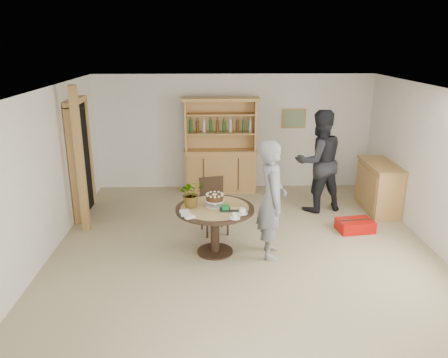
% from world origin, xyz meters
% --- Properties ---
extents(ground, '(7.00, 7.00, 0.00)m').
position_xyz_m(ground, '(0.00, 0.00, 0.00)').
color(ground, tan).
rests_on(ground, ground).
extents(room_shell, '(6.04, 7.04, 2.52)m').
position_xyz_m(room_shell, '(0.00, 0.01, 1.74)').
color(room_shell, white).
rests_on(room_shell, ground).
extents(doorway, '(0.13, 1.10, 2.18)m').
position_xyz_m(doorway, '(-2.93, 2.00, 1.11)').
color(doorway, black).
rests_on(doorway, ground).
extents(pine_post, '(0.12, 0.12, 2.50)m').
position_xyz_m(pine_post, '(-2.70, 1.20, 1.25)').
color(pine_post, '#AD7949').
rests_on(pine_post, ground).
extents(hutch, '(1.62, 0.54, 2.04)m').
position_xyz_m(hutch, '(-0.30, 3.24, 0.69)').
color(hutch, tan).
rests_on(hutch, ground).
extents(sideboard, '(0.54, 1.26, 0.94)m').
position_xyz_m(sideboard, '(2.74, 2.00, 0.47)').
color(sideboard, tan).
rests_on(sideboard, ground).
extents(dining_table, '(1.20, 1.20, 0.76)m').
position_xyz_m(dining_table, '(-0.45, 0.27, 0.60)').
color(dining_table, black).
rests_on(dining_table, ground).
extents(dining_chair, '(0.52, 0.52, 0.95)m').
position_xyz_m(dining_chair, '(-0.47, 1.10, 0.54)').
color(dining_chair, black).
rests_on(dining_chair, ground).
extents(birthday_cake, '(0.30, 0.30, 0.20)m').
position_xyz_m(birthday_cake, '(-0.45, 0.32, 0.88)').
color(birthday_cake, white).
rests_on(birthday_cake, dining_table).
extents(flower_vase, '(0.47, 0.44, 0.42)m').
position_xyz_m(flower_vase, '(-0.80, 0.32, 0.97)').
color(flower_vase, '#3F7233').
rests_on(flower_vase, dining_table).
extents(gift_tray, '(0.30, 0.20, 0.08)m').
position_xyz_m(gift_tray, '(-0.24, 0.15, 0.79)').
color(gift_tray, black).
rests_on(gift_tray, dining_table).
extents(coffee_cup_a, '(0.15, 0.15, 0.09)m').
position_xyz_m(coffee_cup_a, '(-0.05, -0.01, 0.80)').
color(coffee_cup_a, white).
rests_on(coffee_cup_a, dining_table).
extents(coffee_cup_b, '(0.15, 0.15, 0.08)m').
position_xyz_m(coffee_cup_b, '(-0.17, -0.18, 0.79)').
color(coffee_cup_b, white).
rests_on(coffee_cup_b, dining_table).
extents(napkins, '(0.24, 0.33, 0.03)m').
position_xyz_m(napkins, '(-0.86, -0.04, 0.77)').
color(napkins, white).
rests_on(napkins, dining_table).
extents(teen_boy, '(0.45, 0.67, 1.81)m').
position_xyz_m(teen_boy, '(0.40, 0.17, 0.91)').
color(teen_boy, slate).
rests_on(teen_boy, ground).
extents(adult_person, '(1.12, 0.97, 1.96)m').
position_xyz_m(adult_person, '(1.54, 2.04, 0.98)').
color(adult_person, black).
rests_on(adult_person, ground).
extents(red_suitcase, '(0.65, 0.48, 0.21)m').
position_xyz_m(red_suitcase, '(1.99, 1.01, 0.10)').
color(red_suitcase, red).
rests_on(red_suitcase, ground).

